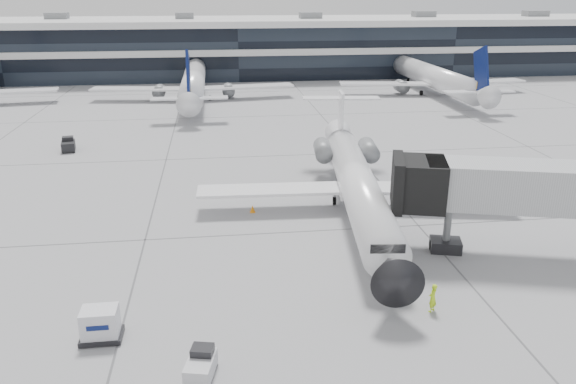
{
  "coord_description": "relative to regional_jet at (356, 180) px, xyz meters",
  "views": [
    {
      "loc": [
        -4.64,
        -37.01,
        16.59
      ],
      "look_at": [
        0.35,
        1.43,
        2.6
      ],
      "focal_mm": 35.0,
      "sensor_mm": 36.0,
      "label": 1
    }
  ],
  "objects": [
    {
      "name": "cargo_uld",
      "position": [
        -16.93,
        -15.64,
        -1.64
      ],
      "size": [
        2.04,
        1.51,
        1.67
      ],
      "rotation": [
        0.0,
        0.0,
        0.0
      ],
      "color": "black",
      "rests_on": "ground"
    },
    {
      "name": "bg_jet_right",
      "position": [
        25.91,
        51.26,
        -2.48
      ],
      "size": [
        32.0,
        40.0,
        9.6
      ],
      "primitive_type": null,
      "color": "white",
      "rests_on": "ground"
    },
    {
      "name": "traffic_cone",
      "position": [
        -8.2,
        0.51,
        -2.19
      ],
      "size": [
        0.53,
        0.53,
        0.61
      ],
      "rotation": [
        0.0,
        0.0,
        -0.35
      ],
      "color": "orange",
      "rests_on": "ground"
    },
    {
      "name": "jet_bridge",
      "position": [
        11.29,
        -10.05,
        2.26
      ],
      "size": [
        20.0,
        8.77,
        6.5
      ],
      "rotation": [
        0.0,
        0.0,
        -0.27
      ],
      "color": "silver",
      "rests_on": "ground"
    },
    {
      "name": "bg_jet_center",
      "position": [
        -14.09,
        51.26,
        -2.48
      ],
      "size": [
        32.0,
        40.0,
        9.6
      ],
      "primitive_type": null,
      "color": "white",
      "rests_on": "ground"
    },
    {
      "name": "ground",
      "position": [
        -6.09,
        -3.74,
        -2.48
      ],
      "size": [
        220.0,
        220.0,
        0.0
      ],
      "primitive_type": "plane",
      "color": "#99999C",
      "rests_on": "ground"
    },
    {
      "name": "baggage_tug",
      "position": [
        -11.92,
        -19.16,
        -1.92
      ],
      "size": [
        1.58,
        2.19,
        1.26
      ],
      "rotation": [
        0.0,
        0.0,
        -0.23
      ],
      "color": "silver",
      "rests_on": "ground"
    },
    {
      "name": "regional_jet",
      "position": [
        0.0,
        0.0,
        0.0
      ],
      "size": [
        25.22,
        31.48,
        7.27
      ],
      "rotation": [
        0.0,
        0.0,
        -0.11
      ],
      "color": "white",
      "rests_on": "ground"
    },
    {
      "name": "terminal",
      "position": [
        -6.09,
        78.26,
        2.52
      ],
      "size": [
        170.0,
        22.0,
        10.0
      ],
      "primitive_type": "cube",
      "color": "black",
      "rests_on": "ground"
    },
    {
      "name": "far_tug",
      "position": [
        -26.91,
        21.2,
        -1.82
      ],
      "size": [
        1.75,
        2.51,
        1.47
      ],
      "rotation": [
        0.0,
        0.0,
        0.18
      ],
      "color": "black",
      "rests_on": "ground"
    },
    {
      "name": "ramp_worker",
      "position": [
        0.51,
        -15.28,
        -1.66
      ],
      "size": [
        0.72,
        0.69,
        1.65
      ],
      "primitive_type": "imported",
      "rotation": [
        0.0,
        0.0,
        3.83
      ],
      "color": "#C9FF1A",
      "rests_on": "ground"
    }
  ]
}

